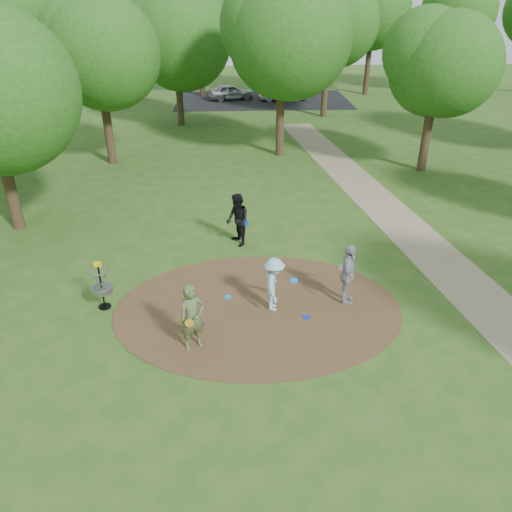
{
  "coord_description": "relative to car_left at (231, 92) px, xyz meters",
  "views": [
    {
      "loc": [
        -0.67,
        -12.07,
        8.34
      ],
      "look_at": [
        0.0,
        1.2,
        1.1
      ],
      "focal_mm": 35.0,
      "sensor_mm": 36.0,
      "label": 1
    }
  ],
  "objects": [
    {
      "name": "tree_ring",
      "position": [
        2.33,
        -20.58,
        4.61
      ],
      "size": [
        37.77,
        45.52,
        8.95
      ],
      "color": "#332316",
      "rests_on": "ground"
    },
    {
      "name": "player_observer_with_disc",
      "position": [
        -1.15,
        -31.95,
        0.31
      ],
      "size": [
        0.81,
        0.71,
        1.86
      ],
      "color": "#536038",
      "rests_on": "ground"
    },
    {
      "name": "disc_ground_cyan",
      "position": [
        -0.27,
        -29.67,
        -0.59
      ],
      "size": [
        0.22,
        0.22,
        0.02
      ],
      "primitive_type": "cylinder",
      "color": "#1692B4",
      "rests_on": "dirt_clearing"
    },
    {
      "name": "ground",
      "position": [
        0.61,
        -30.28,
        -0.62
      ],
      "size": [
        100.0,
        100.0,
        0.0
      ],
      "primitive_type": "plane",
      "color": "#2D5119",
      "rests_on": "ground"
    },
    {
      "name": "player_throwing_with_disc",
      "position": [
        1.06,
        -30.3,
        0.21
      ],
      "size": [
        1.04,
        1.11,
        1.66
      ],
      "color": "#91C5D9",
      "rests_on": "ground"
    },
    {
      "name": "dirt_clearing",
      "position": [
        0.61,
        -30.28,
        -0.61
      ],
      "size": [
        8.4,
        8.4,
        0.02
      ],
      "primitive_type": "cylinder",
      "color": "#47301C",
      "rests_on": "ground"
    },
    {
      "name": "disc_ground_blue",
      "position": [
        1.96,
        -30.82,
        -0.59
      ],
      "size": [
        0.22,
        0.22,
        0.02
      ],
      "primitive_type": "cylinder",
      "color": "#0C28CF",
      "rests_on": "dirt_clearing"
    },
    {
      "name": "footpath",
      "position": [
        7.11,
        -28.28,
        -0.61
      ],
      "size": [
        7.55,
        39.89,
        0.01
      ],
      "primitive_type": "cube",
      "rotation": [
        0.0,
        0.0,
        0.14
      ],
      "color": "#8C7A5B",
      "rests_on": "ground"
    },
    {
      "name": "player_walking_with_disc",
      "position": [
        0.1,
        -26.12,
        0.34
      ],
      "size": [
        1.01,
        1.13,
        1.92
      ],
      "color": "black",
      "rests_on": "ground"
    },
    {
      "name": "disc_golf_basket",
      "position": [
        -3.89,
        -29.98,
        0.26
      ],
      "size": [
        0.63,
        0.63,
        1.54
      ],
      "color": "black",
      "rests_on": "ground"
    },
    {
      "name": "player_waiting_with_disc",
      "position": [
        3.22,
        -30.08,
        0.33
      ],
      "size": [
        0.7,
        1.19,
        1.9
      ],
      "color": "#9B9B9E",
      "rests_on": "ground"
    },
    {
      "name": "car_right",
      "position": [
        4.25,
        -0.49,
        0.03
      ],
      "size": [
        3.99,
        1.52,
        1.3
      ],
      "primitive_type": "imported",
      "rotation": [
        0.0,
        0.0,
        1.61
      ],
      "color": "#9E9FA6",
      "rests_on": "ground"
    },
    {
      "name": "parking_lot",
      "position": [
        2.61,
        -0.28,
        -0.61
      ],
      "size": [
        14.0,
        8.0,
        0.01
      ],
      "primitive_type": "cube",
      "color": "black",
      "rests_on": "ground"
    },
    {
      "name": "car_left",
      "position": [
        0.0,
        0.0,
        0.0
      ],
      "size": [
        3.85,
        2.21,
        1.23
      ],
      "primitive_type": "imported",
      "rotation": [
        0.0,
        0.0,
        1.79
      ],
      "color": "#979A9E",
      "rests_on": "ground"
    }
  ]
}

